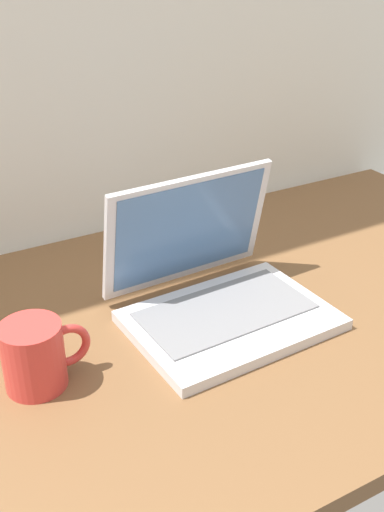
# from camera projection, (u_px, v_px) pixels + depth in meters

# --- Properties ---
(desk) EXTENTS (1.60, 0.76, 0.03)m
(desk) POSITION_uv_depth(u_px,v_px,m) (165.00, 339.00, 0.98)
(desk) COLOR brown
(desk) RESTS_ON ground
(laptop) EXTENTS (0.32, 0.28, 0.21)m
(laptop) POSITION_uv_depth(u_px,v_px,m) (215.00, 288.00, 0.99)
(laptop) COLOR silver
(laptop) RESTS_ON desk
(coffee_mug) EXTENTS (0.12, 0.08, 0.10)m
(coffee_mug) POSITION_uv_depth(u_px,v_px,m) (36.00, 355.00, 0.83)
(coffee_mug) COLOR red
(coffee_mug) RESTS_ON desk
(remote_control_near) EXTENTS (0.11, 0.16, 0.02)m
(remote_control_near) POSITION_uv_depth(u_px,v_px,m) (167.00, 241.00, 1.21)
(remote_control_near) COLOR #4C4C51
(remote_control_near) RESTS_ON desk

